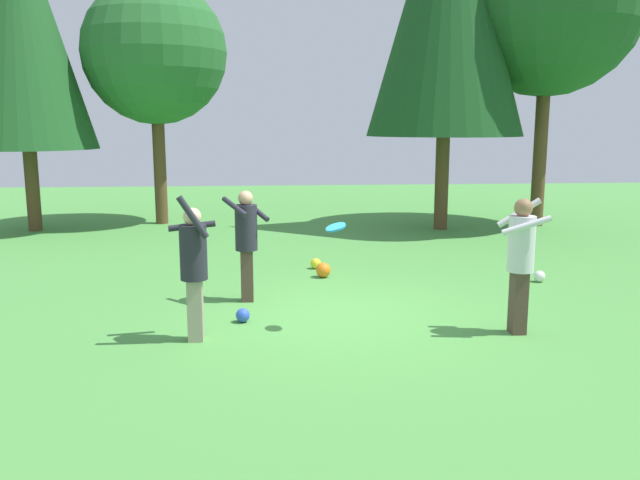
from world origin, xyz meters
TOP-DOWN VIEW (x-y plane):
  - ground_plane at (0.00, 0.00)m, footprint 40.00×40.00m
  - person_thrower at (-1.82, -0.96)m, footprint 0.60×0.55m
  - person_catcher at (2.35, -1.03)m, footprint 0.65×0.56m
  - person_bystander at (-1.22, 0.85)m, footprint 0.74×0.75m
  - frisbee at (-0.01, -0.69)m, footprint 0.36×0.36m
  - ball_orange at (0.09, 2.31)m, footprint 0.27×0.27m
  - ball_yellow at (0.01, 3.03)m, footprint 0.20×0.20m
  - ball_blue at (-1.26, -0.25)m, footprint 0.20×0.20m
  - ball_white at (3.81, 1.65)m, footprint 0.20×0.20m
  - tree_far_left at (-6.87, 8.11)m, footprint 3.42×3.42m
  - tree_far_right at (6.38, 7.85)m, footprint 4.80×4.80m
  - tree_left at (-3.79, 9.06)m, footprint 3.79×3.79m

SIDE VIEW (x-z plane):
  - ground_plane at x=0.00m, z-range 0.00..0.00m
  - ball_blue at x=-1.26m, z-range 0.00..0.20m
  - ball_white at x=3.81m, z-range 0.00..0.20m
  - ball_yellow at x=0.01m, z-range 0.00..0.20m
  - ball_orange at x=0.09m, z-range 0.00..0.27m
  - person_thrower at x=-1.82m, z-range 0.08..1.96m
  - person_bystander at x=-1.22m, z-range 0.16..1.88m
  - person_catcher at x=2.35m, z-range 0.17..1.96m
  - frisbee at x=-0.01m, z-range 1.33..1.45m
  - tree_left at x=-3.79m, z-range 1.32..7.80m
  - tree_far_left at x=-6.87m, z-range 1.02..9.18m
  - tree_far_right at x=6.38m, z-range 1.68..9.88m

